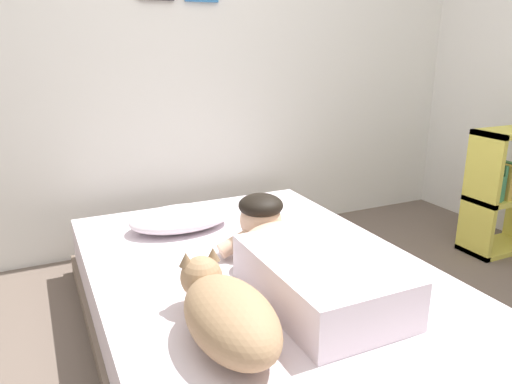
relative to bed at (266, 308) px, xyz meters
name	(u,v)px	position (x,y,z in m)	size (l,w,h in m)	color
back_wall	(178,39)	(0.04, 1.27, 1.09)	(3.97, 0.12, 2.50)	silver
bed	(266,308)	(0.00, 0.00, 0.00)	(1.38, 2.08, 0.32)	#726051
pillow	(181,218)	(-0.17, 0.64, 0.22)	(0.52, 0.32, 0.11)	silver
person_lying	(301,260)	(0.08, -0.15, 0.27)	(0.43, 0.92, 0.27)	silver
dog	(226,312)	(-0.33, -0.37, 0.26)	(0.26, 0.57, 0.21)	#9E7A56
coffee_cup	(274,231)	(0.20, 0.32, 0.20)	(0.12, 0.09, 0.07)	white
cell_phone	(310,248)	(0.29, 0.13, 0.17)	(0.07, 0.14, 0.01)	black
bookshelf	(503,190)	(1.71, 0.25, 0.23)	(0.45, 0.24, 0.75)	#D8CC4C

